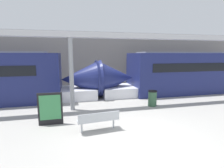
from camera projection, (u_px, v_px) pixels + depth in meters
ground_plane at (140, 137)px, 6.47m from camera, size 60.00×60.00×0.00m
station_wall at (97, 60)px, 16.08m from camera, size 56.00×0.20×5.00m
train_left at (188, 73)px, 14.10m from camera, size 14.87×2.93×3.20m
bench_near at (98, 119)px, 6.89m from camera, size 1.69×0.61×0.80m
trash_bin at (152, 98)px, 10.29m from camera, size 0.52×0.52×0.92m
poster_board at (50, 109)px, 7.50m from camera, size 1.02×0.07×1.42m
support_column_near at (71, 75)px, 9.30m from camera, size 0.24×0.24×3.88m
canopy_beam at (70, 35)px, 8.95m from camera, size 28.00×0.60×0.28m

